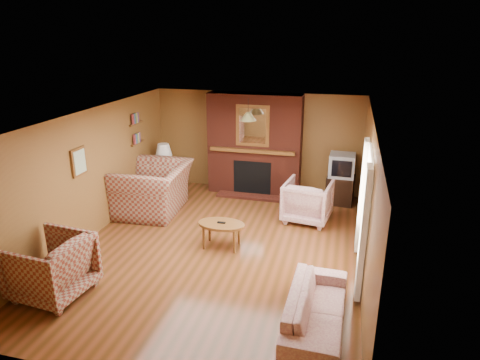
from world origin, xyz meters
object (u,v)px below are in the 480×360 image
(table_lamp, at_px, (164,156))
(side_table, at_px, (165,181))
(fireplace, at_px, (255,145))
(floral_armchair, at_px, (308,201))
(plaid_armchair, at_px, (51,267))
(tv_stand, at_px, (340,189))
(floral_sofa, at_px, (316,310))
(crt_tv, at_px, (342,165))
(plaid_loveseat, at_px, (154,189))
(coffee_table, at_px, (221,226))

(table_lamp, bearing_deg, side_table, 0.00)
(fireplace, height_order, floral_armchair, fireplace)
(table_lamp, bearing_deg, fireplace, 14.29)
(plaid_armchair, xyz_separation_m, tv_stand, (4.00, 4.78, -0.14))
(floral_sofa, xyz_separation_m, crt_tv, (0.15, 4.56, 0.64))
(fireplace, relative_size, floral_sofa, 1.31)
(plaid_loveseat, distance_m, crt_tv, 4.19)
(side_table, bearing_deg, fireplace, 14.29)
(side_table, height_order, crt_tv, crt_tv)
(table_lamp, relative_size, crt_tv, 1.17)
(plaid_armchair, distance_m, coffee_table, 2.87)
(side_table, relative_size, crt_tv, 0.97)
(coffee_table, xyz_separation_m, tv_stand, (2.01, 2.72, -0.09))
(plaid_loveseat, xyz_separation_m, tv_stand, (3.90, 1.50, -0.20))
(plaid_loveseat, relative_size, crt_tv, 2.83)
(floral_sofa, bearing_deg, fireplace, 23.20)
(fireplace, xyz_separation_m, floral_sofa, (1.90, -4.75, -0.91))
(floral_armchair, xyz_separation_m, side_table, (-3.53, 0.80, -0.15))
(floral_sofa, distance_m, floral_armchair, 3.46)
(tv_stand, bearing_deg, fireplace, -179.84)
(plaid_armchair, xyz_separation_m, side_table, (-0.15, 4.43, -0.19))
(plaid_loveseat, distance_m, floral_sofa, 4.85)
(floral_armchair, bearing_deg, table_lamp, -4.78)
(plaid_armchair, bearing_deg, side_table, -172.31)
(table_lamp, height_order, tv_stand, table_lamp)
(plaid_armchair, xyz_separation_m, crt_tv, (4.00, 4.77, 0.44))
(plaid_armchair, bearing_deg, tv_stand, 145.81)
(coffee_table, xyz_separation_m, crt_tv, (2.01, 2.71, 0.49))
(fireplace, distance_m, side_table, 2.35)
(plaid_loveseat, xyz_separation_m, table_lamp, (-0.25, 1.15, 0.40))
(coffee_table, relative_size, crt_tv, 1.51)
(fireplace, xyz_separation_m, side_table, (-2.10, -0.53, -0.91))
(tv_stand, bearing_deg, plaid_armchair, -124.62)
(plaid_loveseat, height_order, crt_tv, crt_tv)
(floral_sofa, distance_m, tv_stand, 4.57)
(side_table, bearing_deg, coffee_table, -47.85)
(fireplace, distance_m, tv_stand, 2.23)
(plaid_armchair, relative_size, floral_armchair, 1.09)
(table_lamp, height_order, crt_tv, table_lamp)
(floral_sofa, height_order, tv_stand, tv_stand)
(plaid_loveseat, height_order, tv_stand, plaid_loveseat)
(tv_stand, bearing_deg, coffee_table, -121.16)
(floral_sofa, bearing_deg, coffee_table, 46.49)
(table_lamp, bearing_deg, coffee_table, -47.85)
(crt_tv, bearing_deg, table_lamp, -175.26)
(floral_armchair, relative_size, table_lamp, 1.41)
(coffee_table, xyz_separation_m, table_lamp, (-2.14, 2.37, 0.51))
(table_lamp, distance_m, tv_stand, 4.21)
(floral_armchair, bearing_deg, plaid_armchair, 55.04)
(coffee_table, distance_m, crt_tv, 3.41)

